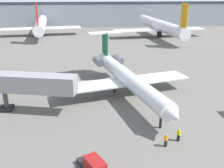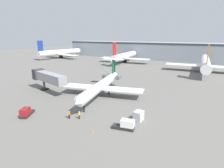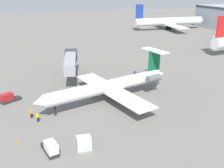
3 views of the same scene
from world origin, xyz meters
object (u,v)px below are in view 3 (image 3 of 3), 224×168
at_px(baggage_tug_trailing, 51,148).
at_px(jet_bridge, 71,61).
at_px(ground_crew_loader, 38,117).
at_px(cargo_container_uld, 84,143).
at_px(baggage_tug_lead, 9,98).
at_px(ground_crew_marshaller, 31,113).
at_px(traffic_cone_near, 18,141).
at_px(regional_jet, 112,85).
at_px(parked_airliner_west_end, 169,22).

bearing_deg(baggage_tug_trailing, jet_bridge, 163.59).
bearing_deg(ground_crew_loader, cargo_container_uld, 27.37).
bearing_deg(cargo_container_uld, baggage_tug_lead, -153.83).
distance_m(ground_crew_marshaller, traffic_cone_near, 8.00).
relative_size(ground_crew_loader, traffic_cone_near, 3.07).
height_order(baggage_tug_lead, traffic_cone_near, baggage_tug_lead).
relative_size(jet_bridge, ground_crew_marshaller, 9.37).
xyz_separation_m(regional_jet, ground_crew_loader, (4.38, -15.10, -2.44)).
bearing_deg(regional_jet, baggage_tug_trailing, -44.27).
bearing_deg(parked_airliner_west_end, regional_jet, -37.38).
bearing_deg(regional_jet, ground_crew_marshaller, -81.09).
distance_m(regional_jet, jet_bridge, 17.51).
height_order(baggage_tug_lead, baggage_tug_trailing, same).
bearing_deg(cargo_container_uld, traffic_cone_near, -119.16).
bearing_deg(baggage_tug_lead, parked_airliner_west_end, 132.08).
bearing_deg(traffic_cone_near, cargo_container_uld, 60.84).
relative_size(regional_jet, baggage_tug_trailing, 7.21).
bearing_deg(regional_jet, jet_bridge, -163.38).
height_order(ground_crew_loader, baggage_tug_lead, baggage_tug_lead).
distance_m(ground_crew_marshaller, ground_crew_loader, 2.10).
bearing_deg(cargo_container_uld, ground_crew_marshaller, -152.58).
bearing_deg(baggage_tug_trailing, cargo_container_uld, 83.59).
distance_m(ground_crew_loader, cargo_container_uld, 12.09).
xyz_separation_m(ground_crew_loader, cargo_container_uld, (10.73, 5.56, 0.13)).
bearing_deg(jet_bridge, cargo_container_uld, -8.13).
bearing_deg(baggage_tug_trailing, regional_jet, 135.73).
bearing_deg(ground_crew_loader, baggage_tug_lead, -155.10).
height_order(jet_bridge, ground_crew_marshaller, jet_bridge).
height_order(jet_bridge, baggage_tug_lead, jet_bridge).
bearing_deg(jet_bridge, ground_crew_loader, -25.57).
relative_size(ground_crew_marshaller, cargo_container_uld, 0.79).
distance_m(regional_jet, ground_crew_loader, 15.92).
relative_size(cargo_container_uld, parked_airliner_west_end, 0.06).
relative_size(ground_crew_marshaller, baggage_tug_lead, 0.40).
relative_size(baggage_tug_lead, baggage_tug_trailing, 1.00).
xyz_separation_m(jet_bridge, parked_airliner_west_end, (-60.87, 64.30, -0.22)).
height_order(jet_bridge, ground_crew_loader, jet_bridge).
bearing_deg(parked_airliner_west_end, traffic_cone_near, -41.57).
height_order(ground_crew_loader, parked_airliner_west_end, parked_airliner_west_end).
bearing_deg(jet_bridge, parked_airliner_west_end, 133.43).
height_order(regional_jet, parked_airliner_west_end, parked_airliner_west_end).
xyz_separation_m(regional_jet, cargo_container_uld, (15.12, -9.55, -2.32)).
height_order(jet_bridge, parked_airliner_west_end, parked_airliner_west_end).
bearing_deg(parked_airliner_west_end, baggage_tug_lead, -47.92).
distance_m(regional_jet, baggage_tug_trailing, 20.53).
xyz_separation_m(ground_crew_marshaller, cargo_container_uld, (12.59, 6.53, 0.13)).
xyz_separation_m(baggage_tug_lead, traffic_cone_near, (16.17, 1.45, -0.56)).
height_order(regional_jet, ground_crew_loader, regional_jet).
relative_size(regional_jet, ground_crew_marshaller, 17.95).
bearing_deg(ground_crew_marshaller, baggage_tug_lead, -155.72).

